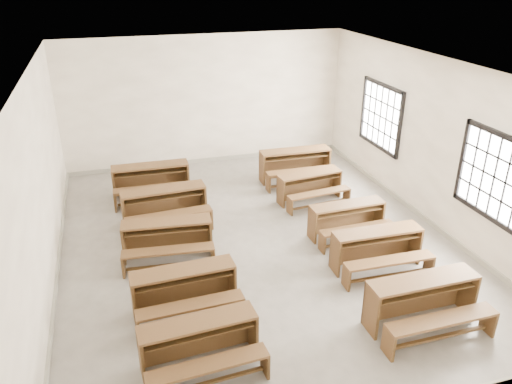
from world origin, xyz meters
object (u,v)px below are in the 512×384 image
object	(u,v)px
desk_set_9	(296,163)
desk_set_7	(348,218)
desk_set_0	(200,341)
desk_set_2	(167,237)
desk_set_8	(310,185)
desk_set_6	(378,247)
desk_set_3	(165,204)
desk_set_4	(151,179)
desk_set_5	(423,299)
desk_set_1	(185,287)

from	to	relation	value
desk_set_9	desk_set_7	bearing A→B (deg)	-88.72
desk_set_7	desk_set_0	bearing A→B (deg)	-144.13
desk_set_2	desk_set_8	world-z (taller)	desk_set_2
desk_set_6	desk_set_9	xyz separation A→B (m)	(0.03, 3.89, 0.04)
desk_set_3	desk_set_8	xyz separation A→B (m)	(3.13, 0.12, -0.06)
desk_set_3	desk_set_7	xyz separation A→B (m)	(3.22, -1.48, -0.05)
desk_set_4	desk_set_5	size ratio (longest dim) A/B	1.03
desk_set_7	desk_set_9	xyz separation A→B (m)	(0.02, 2.76, 0.06)
desk_set_7	desk_set_2	bearing A→B (deg)	174.95
desk_set_1	desk_set_3	xyz separation A→B (m)	(0.08, 2.81, 0.03)
desk_set_2	desk_set_6	distance (m)	3.59
desk_set_9	desk_set_5	bearing A→B (deg)	-89.88
desk_set_0	desk_set_2	size ratio (longest dim) A/B	0.96
desk_set_4	desk_set_9	bearing A→B (deg)	0.83
desk_set_0	desk_set_1	world-z (taller)	desk_set_1
desk_set_2	desk_set_3	size ratio (longest dim) A/B	0.96
desk_set_3	desk_set_2	bearing A→B (deg)	-98.26
desk_set_1	desk_set_2	size ratio (longest dim) A/B	0.96
desk_set_6	desk_set_8	distance (m)	2.73
desk_set_4	desk_set_9	size ratio (longest dim) A/B	0.99
desk_set_2	desk_set_9	xyz separation A→B (m)	(3.35, 2.55, 0.03)
desk_set_3	desk_set_5	xyz separation A→B (m)	(3.09, -4.09, -0.00)
desk_set_6	desk_set_8	xyz separation A→B (m)	(-0.08, 2.73, -0.03)
desk_set_3	desk_set_0	bearing A→B (deg)	-94.12
desk_set_1	desk_set_7	distance (m)	3.55
desk_set_4	desk_set_0	bearing A→B (deg)	-88.13
desk_set_4	desk_set_6	bearing A→B (deg)	-48.23
desk_set_5	desk_set_9	bearing A→B (deg)	88.37
desk_set_8	desk_set_9	distance (m)	1.16
desk_set_5	desk_set_7	size ratio (longest dim) A/B	1.11
desk_set_2	desk_set_9	world-z (taller)	desk_set_9
desk_set_5	desk_set_9	xyz separation A→B (m)	(0.14, 5.37, 0.01)
desk_set_5	desk_set_3	bearing A→B (deg)	126.97
desk_set_3	desk_set_5	size ratio (longest dim) A/B	1.04
desk_set_1	desk_set_9	bearing A→B (deg)	48.92
desk_set_2	desk_set_1	bearing A→B (deg)	-82.28
desk_set_3	desk_set_6	xyz separation A→B (m)	(3.21, -2.61, -0.03)
desk_set_1	desk_set_2	distance (m)	1.54
desk_set_2	desk_set_4	xyz separation A→B (m)	(0.00, 2.59, 0.03)
desk_set_6	desk_set_7	xyz separation A→B (m)	(0.01, 1.13, -0.02)
desk_set_1	desk_set_2	xyz separation A→B (m)	(-0.04, 1.54, 0.00)
desk_set_3	desk_set_6	distance (m)	4.13
desk_set_8	desk_set_9	bearing A→B (deg)	78.60
desk_set_5	desk_set_1	bearing A→B (deg)	157.94
desk_set_0	desk_set_8	size ratio (longest dim) A/B	1.04
desk_set_2	desk_set_4	world-z (taller)	desk_set_4
desk_set_3	desk_set_4	bearing A→B (deg)	92.28
desk_set_9	desk_set_0	bearing A→B (deg)	-120.53
desk_set_8	desk_set_4	bearing A→B (deg)	153.50
desk_set_0	desk_set_1	bearing A→B (deg)	86.27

